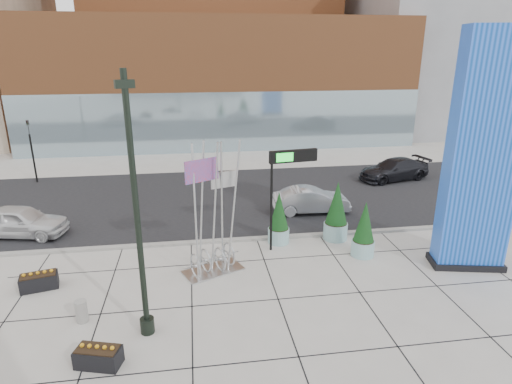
{
  "coord_description": "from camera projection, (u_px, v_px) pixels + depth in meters",
  "views": [
    {
      "loc": [
        -1.69,
        -13.77,
        8.33
      ],
      "look_at": [
        0.66,
        2.0,
        3.0
      ],
      "focal_mm": 30.0,
      "sensor_mm": 36.0,
      "label": 1
    }
  ],
  "objects": [
    {
      "name": "box_planter_south",
      "position": [
        98.0,
        356.0,
        11.77
      ],
      "size": [
        1.35,
        0.93,
        0.67
      ],
      "rotation": [
        0.0,
        0.0,
        -0.28
      ],
      "color": "black",
      "rests_on": "ground"
    },
    {
      "name": "public_art_sculpture",
      "position": [
        213.0,
        239.0,
        16.47
      ],
      "size": [
        2.57,
        1.98,
        5.22
      ],
      "rotation": [
        0.0,
        0.0,
        0.41
      ],
      "color": "#BBBEC0",
      "rests_on": "ground"
    },
    {
      "name": "overhead_street_sign",
      "position": [
        290.0,
        166.0,
        17.6
      ],
      "size": [
        2.08,
        0.47,
        4.41
      ],
      "rotation": [
        0.0,
        0.0,
        0.14
      ],
      "color": "black",
      "rests_on": "ground"
    },
    {
      "name": "blue_pylon",
      "position": [
        483.0,
        159.0,
        15.98
      ],
      "size": [
        2.94,
        1.76,
        9.17
      ],
      "rotation": [
        0.0,
        0.0,
        -0.21
      ],
      "color": "#0B45AD",
      "rests_on": "ground"
    },
    {
      "name": "building_grey_parking",
      "position": [
        445.0,
        43.0,
        46.59
      ],
      "size": [
        20.0,
        18.0,
        18.0
      ],
      "primitive_type": "cube",
      "color": "slate",
      "rests_on": "ground"
    },
    {
      "name": "traffic_signal",
      "position": [
        32.0,
        148.0,
        27.46
      ],
      "size": [
        0.15,
        0.18,
        4.1
      ],
      "color": "black",
      "rests_on": "ground"
    },
    {
      "name": "curb_edge",
      "position": [
        235.0,
        240.0,
        19.53
      ],
      "size": [
        80.0,
        0.3,
        0.12
      ],
      "primitive_type": "cube",
      "color": "gray",
      "rests_on": "ground"
    },
    {
      "name": "box_planter_north",
      "position": [
        39.0,
        281.0,
        15.58
      ],
      "size": [
        1.38,
        0.91,
        0.7
      ],
      "rotation": [
        0.0,
        0.0,
        0.23
      ],
      "color": "black",
      "rests_on": "ground"
    },
    {
      "name": "round_planter_mid",
      "position": [
        364.0,
        230.0,
        17.85
      ],
      "size": [
        0.97,
        0.97,
        2.42
      ],
      "color": "#8AB7BA",
      "rests_on": "ground"
    },
    {
      "name": "car_silver_mid",
      "position": [
        311.0,
        200.0,
        22.8
      ],
      "size": [
        4.14,
        1.57,
        1.35
      ],
      "primitive_type": "imported",
      "rotation": [
        0.0,
        0.0,
        1.53
      ],
      "color": "#A1A3A9",
      "rests_on": "ground"
    },
    {
      "name": "concrete_bollard",
      "position": [
        81.0,
        311.0,
        13.67
      ],
      "size": [
        0.38,
        0.38,
        0.74
      ],
      "primitive_type": "cylinder",
      "color": "gray",
      "rests_on": "ground"
    },
    {
      "name": "round_planter_west",
      "position": [
        279.0,
        219.0,
        19.08
      ],
      "size": [
        0.97,
        0.97,
        2.42
      ],
      "color": "#8AB7BA",
      "rests_on": "ground"
    },
    {
      "name": "tower_glass_front",
      "position": [
        225.0,
        122.0,
        35.96
      ],
      "size": [
        34.0,
        0.6,
        5.0
      ],
      "primitive_type": "cube",
      "color": "#8CA5B2",
      "rests_on": "ground"
    },
    {
      "name": "car_dark_east",
      "position": [
        394.0,
        170.0,
        28.54
      ],
      "size": [
        5.16,
        3.01,
        1.4
      ],
      "primitive_type": "imported",
      "rotation": [
        0.0,
        0.0,
        -1.34
      ],
      "color": "black",
      "rests_on": "ground"
    },
    {
      "name": "street_asphalt",
      "position": [
        225.0,
        198.0,
        25.17
      ],
      "size": [
        80.0,
        12.0,
        0.02
      ],
      "primitive_type": "cube",
      "color": "black",
      "rests_on": "ground"
    },
    {
      "name": "round_planter_east",
      "position": [
        337.0,
        212.0,
        19.4
      ],
      "size": [
        1.1,
        1.1,
        2.75
      ],
      "color": "#8AB7BA",
      "rests_on": "ground"
    },
    {
      "name": "lamp_post",
      "position": [
        139.0,
        237.0,
        12.23
      ],
      "size": [
        0.54,
        0.43,
        7.89
      ],
      "rotation": [
        0.0,
        0.0,
        0.34
      ],
      "color": "black",
      "rests_on": "ground"
    },
    {
      "name": "car_white_west",
      "position": [
        20.0,
        221.0,
        19.9
      ],
      "size": [
        4.49,
        2.54,
        1.44
      ],
      "primitive_type": "imported",
      "rotation": [
        0.0,
        0.0,
        1.36
      ],
      "color": "silver",
      "rests_on": "ground"
    },
    {
      "name": "ground",
      "position": [
        246.0,
        287.0,
        15.79
      ],
      "size": [
        160.0,
        160.0,
        0.0
      ],
      "primitive_type": "plane",
      "color": "#9E9991",
      "rests_on": "ground"
    },
    {
      "name": "tower_podium",
      "position": [
        220.0,
        82.0,
        39.52
      ],
      "size": [
        34.0,
        10.0,
        11.0
      ],
      "primitive_type": "cube",
      "color": "#9E572D",
      "rests_on": "ground"
    }
  ]
}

